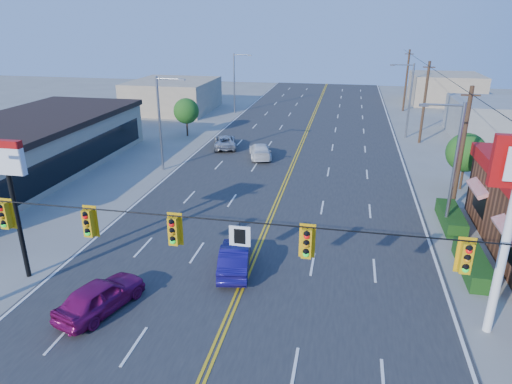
% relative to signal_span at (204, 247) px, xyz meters
% --- Properties ---
extents(ground, '(160.00, 160.00, 0.00)m').
position_rel_signal_span_xyz_m(ground, '(0.12, 0.00, -4.89)').
color(ground, gray).
rests_on(ground, ground).
extents(road, '(20.00, 120.00, 0.06)m').
position_rel_signal_span_xyz_m(road, '(0.12, 20.00, -4.86)').
color(road, '#2D2D30').
rests_on(road, ground).
extents(signal_span, '(24.32, 0.34, 9.00)m').
position_rel_signal_span_xyz_m(signal_span, '(0.00, 0.00, 0.00)').
color(signal_span, '#47301E').
rests_on(signal_span, ground).
extents(strip_mall, '(10.40, 26.40, 4.40)m').
position_rel_signal_span_xyz_m(strip_mall, '(-21.88, 18.00, -2.63)').
color(strip_mall, tan).
rests_on(strip_mall, ground).
extents(pizza_hut_sign, '(1.90, 0.30, 6.85)m').
position_rel_signal_span_xyz_m(pizza_hut_sign, '(-10.88, 4.00, 0.30)').
color(pizza_hut_sign, black).
rests_on(pizza_hut_sign, ground).
extents(streetlight_se, '(2.55, 0.25, 8.00)m').
position_rel_signal_span_xyz_m(streetlight_se, '(10.91, 14.00, -0.37)').
color(streetlight_se, gray).
rests_on(streetlight_se, ground).
extents(streetlight_ne, '(2.55, 0.25, 8.00)m').
position_rel_signal_span_xyz_m(streetlight_ne, '(10.91, 38.00, -0.37)').
color(streetlight_ne, gray).
rests_on(streetlight_ne, ground).
extents(streetlight_sw, '(2.55, 0.25, 8.00)m').
position_rel_signal_span_xyz_m(streetlight_sw, '(-10.67, 22.00, -0.37)').
color(streetlight_sw, gray).
rests_on(streetlight_sw, ground).
extents(streetlight_nw, '(2.55, 0.25, 8.00)m').
position_rel_signal_span_xyz_m(streetlight_nw, '(-10.67, 48.00, -0.37)').
color(streetlight_nw, gray).
rests_on(streetlight_nw, ground).
extents(utility_pole_near, '(0.28, 0.28, 8.40)m').
position_rel_signal_span_xyz_m(utility_pole_near, '(12.32, 18.00, -0.69)').
color(utility_pole_near, '#47301E').
rests_on(utility_pole_near, ground).
extents(utility_pole_mid, '(0.28, 0.28, 8.40)m').
position_rel_signal_span_xyz_m(utility_pole_mid, '(12.32, 36.00, -0.69)').
color(utility_pole_mid, '#47301E').
rests_on(utility_pole_mid, ground).
extents(utility_pole_far, '(0.28, 0.28, 8.40)m').
position_rel_signal_span_xyz_m(utility_pole_far, '(12.32, 54.00, -0.69)').
color(utility_pole_far, '#47301E').
rests_on(utility_pole_far, ground).
extents(tree_kfc_rear, '(2.94, 2.94, 4.41)m').
position_rel_signal_span_xyz_m(tree_kfc_rear, '(13.62, 22.00, -1.95)').
color(tree_kfc_rear, '#47301E').
rests_on(tree_kfc_rear, ground).
extents(tree_west, '(2.80, 2.80, 4.20)m').
position_rel_signal_span_xyz_m(tree_west, '(-12.88, 34.00, -2.09)').
color(tree_west, '#47301E').
rests_on(tree_west, ground).
extents(bld_east_mid, '(12.00, 10.00, 4.00)m').
position_rel_signal_span_xyz_m(bld_east_mid, '(22.12, 40.00, -2.89)').
color(bld_east_mid, gray).
rests_on(bld_east_mid, ground).
extents(bld_west_far, '(11.00, 12.00, 4.20)m').
position_rel_signal_span_xyz_m(bld_west_far, '(-19.88, 48.00, -2.79)').
color(bld_west_far, tan).
rests_on(bld_west_far, ground).
extents(bld_east_far, '(10.00, 10.00, 4.40)m').
position_rel_signal_span_xyz_m(bld_east_far, '(19.12, 62.00, -2.69)').
color(bld_east_far, tan).
rests_on(bld_east_far, ground).
extents(car_magenta, '(3.01, 4.73, 1.50)m').
position_rel_signal_span_xyz_m(car_magenta, '(-5.64, 2.00, -4.14)').
color(car_magenta, '#810E53').
rests_on(car_magenta, ground).
extents(car_blue, '(2.19, 4.47, 1.41)m').
position_rel_signal_span_xyz_m(car_blue, '(-0.58, 6.60, -4.18)').
color(car_blue, '#160F5C').
rests_on(car_blue, ground).
extents(car_white, '(3.03, 4.98, 1.35)m').
position_rel_signal_span_xyz_m(car_white, '(-3.19, 27.06, -4.21)').
color(car_white, white).
rests_on(car_white, ground).
extents(car_silver, '(3.35, 5.05, 1.29)m').
position_rel_signal_span_xyz_m(car_silver, '(-7.39, 29.77, -4.24)').
color(car_silver, '#B8B9BE').
rests_on(car_silver, ground).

